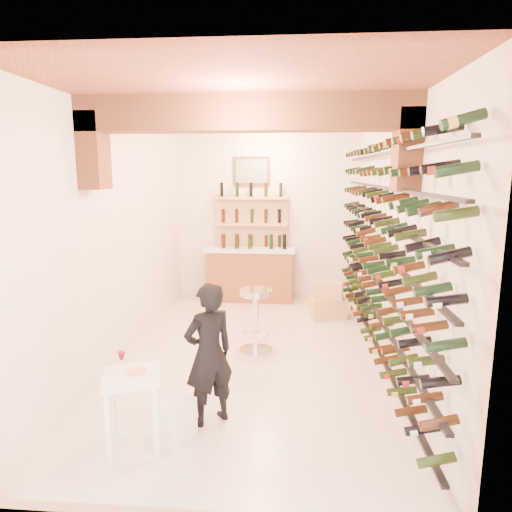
{
  "coord_description": "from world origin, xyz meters",
  "views": [
    {
      "loc": [
        0.49,
        -5.75,
        2.43
      ],
      "look_at": [
        0.0,
        0.3,
        1.3
      ],
      "focal_mm": 31.63,
      "sensor_mm": 36.0,
      "label": 1
    }
  ],
  "objects": [
    {
      "name": "ground",
      "position": [
        0.0,
        0.0,
        0.0
      ],
      "size": [
        6.0,
        6.0,
        0.0
      ],
      "primitive_type": "plane",
      "color": "beige",
      "rests_on": "ground"
    },
    {
      "name": "crate_upper",
      "position": [
        1.11,
        1.66,
        0.48
      ],
      "size": [
        0.53,
        0.41,
        0.28
      ],
      "primitive_type": "cube",
      "rotation": [
        0.0,
        0.0,
        -0.17
      ],
      "color": "tan",
      "rests_on": "crate_lower"
    },
    {
      "name": "white_stool",
      "position": [
        -0.57,
        -2.03,
        0.19
      ],
      "size": [
        0.4,
        0.4,
        0.38
      ],
      "primitive_type": "cube",
      "rotation": [
        0.0,
        0.0,
        -0.41
      ],
      "color": "white",
      "rests_on": "ground"
    },
    {
      "name": "person",
      "position": [
        -0.29,
        -1.71,
        0.71
      ],
      "size": [
        0.61,
        0.59,
        1.41
      ],
      "primitive_type": "imported",
      "rotation": [
        0.0,
        0.0,
        3.81
      ],
      "color": "black",
      "rests_on": "ground"
    },
    {
      "name": "back_counter",
      "position": [
        -0.3,
        2.65,
        0.53
      ],
      "size": [
        1.7,
        0.62,
        1.29
      ],
      "color": "#98542F",
      "rests_on": "ground"
    },
    {
      "name": "wine_rack",
      "position": [
        1.53,
        0.0,
        1.55
      ],
      "size": [
        0.32,
        5.7,
        2.56
      ],
      "color": "black",
      "rests_on": "ground"
    },
    {
      "name": "chrome_barstool",
      "position": [
        0.02,
        0.09,
        0.51
      ],
      "size": [
        0.46,
        0.46,
        0.88
      ],
      "rotation": [
        0.0,
        0.0,
        -0.12
      ],
      "color": "silver",
      "rests_on": "ground"
    },
    {
      "name": "tasting_table",
      "position": [
        -0.89,
        -2.18,
        0.57
      ],
      "size": [
        0.61,
        0.61,
        0.84
      ],
      "rotation": [
        0.0,
        0.0,
        0.32
      ],
      "color": "white",
      "rests_on": "ground"
    },
    {
      "name": "back_shelving",
      "position": [
        -0.3,
        2.89,
        1.17
      ],
      "size": [
        1.4,
        0.31,
        2.73
      ],
      "color": "tan",
      "rests_on": "ground"
    },
    {
      "name": "crate_lower",
      "position": [
        1.11,
        1.66,
        0.17
      ],
      "size": [
        0.65,
        0.52,
        0.34
      ],
      "primitive_type": "cube",
      "rotation": [
        0.0,
        0.0,
        0.22
      ],
      "color": "tan",
      "rests_on": "ground"
    },
    {
      "name": "room_shell",
      "position": [
        0.0,
        -0.26,
        2.25
      ],
      "size": [
        3.52,
        6.02,
        3.21
      ],
      "color": "white",
      "rests_on": "ground"
    }
  ]
}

